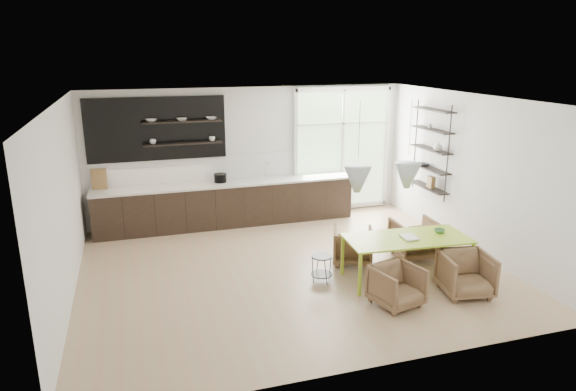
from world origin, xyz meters
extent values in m
cube|color=tan|center=(0.00, 0.00, -0.01)|extent=(7.00, 6.00, 0.01)
cube|color=silver|center=(0.00, 3.00, 1.45)|extent=(7.00, 0.02, 2.90)
cube|color=silver|center=(-3.50, 0.00, 1.45)|extent=(0.02, 6.00, 2.90)
cube|color=silver|center=(3.50, 0.00, 1.45)|extent=(0.02, 6.00, 2.90)
cube|color=white|center=(0.00, 0.00, 2.90)|extent=(7.00, 6.00, 0.01)
cube|color=#B2D1A5|center=(2.15, 2.97, 1.45)|extent=(2.20, 0.02, 2.70)
cube|color=silver|center=(2.15, 2.94, 1.45)|extent=(2.30, 0.08, 2.80)
cone|color=#B5BFC3|center=(0.95, -0.50, 1.65)|extent=(0.44, 0.44, 0.42)
cone|color=#B5BFC3|center=(1.85, -0.50, 1.65)|extent=(0.44, 0.44, 0.42)
cylinder|color=black|center=(0.95, -0.50, 2.46)|extent=(0.01, 0.01, 0.89)
cylinder|color=black|center=(1.85, -0.50, 2.46)|extent=(0.01, 0.01, 0.89)
cube|color=black|center=(-0.60, 2.67, 0.45)|extent=(5.50, 0.65, 0.90)
cube|color=silver|center=(-0.60, 2.67, 0.92)|extent=(5.54, 0.69, 0.04)
cube|color=silver|center=(-0.60, 2.98, 1.20)|extent=(5.50, 0.02, 0.55)
cube|color=black|center=(-1.95, 2.96, 2.10)|extent=(2.80, 0.06, 1.30)
cube|color=black|center=(-1.45, 2.82, 2.25)|extent=(1.60, 0.28, 0.03)
cube|color=black|center=(-1.45, 2.82, 1.80)|extent=(1.60, 0.28, 0.03)
cube|color=olive|center=(-3.15, 2.90, 1.15)|extent=(0.30, 0.10, 0.42)
cylinder|color=silver|center=(0.30, 2.77, 1.12)|extent=(0.02, 0.02, 0.40)
imported|color=white|center=(-2.05, 2.82, 2.29)|extent=(0.22, 0.22, 0.05)
imported|color=white|center=(-1.45, 2.82, 2.29)|extent=(0.22, 0.22, 0.05)
imported|color=white|center=(-0.85, 2.82, 2.29)|extent=(0.22, 0.22, 0.05)
imported|color=white|center=(-2.05, 2.82, 1.86)|extent=(0.12, 0.12, 0.10)
imported|color=white|center=(-0.85, 2.82, 1.86)|extent=(0.12, 0.12, 0.10)
cylinder|color=black|center=(-0.72, 2.74, 1.02)|extent=(0.26, 0.26, 0.16)
cube|color=black|center=(3.36, 0.60, 1.70)|extent=(0.02, 0.02, 1.90)
cube|color=black|center=(3.36, 1.80, 1.70)|extent=(0.02, 0.02, 1.90)
cube|color=black|center=(3.36, 1.20, 0.90)|extent=(0.26, 1.20, 0.02)
cube|color=black|center=(3.36, 1.20, 1.30)|extent=(0.26, 1.20, 0.02)
cube|color=black|center=(3.36, 1.20, 1.70)|extent=(0.26, 1.20, 0.02)
cube|color=black|center=(3.36, 1.20, 2.10)|extent=(0.26, 1.20, 0.03)
cube|color=black|center=(3.36, 1.20, 2.50)|extent=(0.26, 1.20, 0.03)
imported|color=white|center=(3.36, 0.95, 1.81)|extent=(0.18, 0.18, 0.19)
imported|color=#333338|center=(3.36, 1.40, 1.34)|extent=(0.22, 0.22, 0.05)
imported|color=white|center=(3.36, 1.30, 2.16)|extent=(0.10, 0.10, 0.09)
cube|color=olive|center=(3.36, 1.10, 1.03)|extent=(0.10, 0.18, 0.24)
cube|color=#A4CB29|center=(1.68, -0.92, 0.71)|extent=(2.05, 1.04, 0.03)
cube|color=#A4CB29|center=(0.70, -1.25, 0.35)|extent=(0.05, 0.05, 0.70)
cube|color=#A4CB29|center=(0.76, -0.45, 0.35)|extent=(0.05, 0.05, 0.70)
cube|color=#A4CB29|center=(2.60, -1.39, 0.35)|extent=(0.05, 0.05, 0.70)
cube|color=#A4CB29|center=(2.66, -0.58, 0.35)|extent=(0.05, 0.05, 0.70)
imported|color=brown|center=(1.13, -0.01, 0.32)|extent=(0.89, 0.90, 0.63)
imported|color=brown|center=(2.32, -0.11, 0.35)|extent=(0.79, 0.81, 0.70)
imported|color=brown|center=(1.10, -1.67, 0.30)|extent=(0.80, 0.81, 0.61)
imported|color=brown|center=(2.28, -1.67, 0.34)|extent=(0.83, 0.85, 0.67)
cylinder|color=black|center=(0.33, -0.59, 0.44)|extent=(0.33, 0.33, 0.02)
cylinder|color=black|center=(0.33, -0.59, 0.13)|extent=(0.36, 0.36, 0.02)
cylinder|color=black|center=(0.48, -0.58, 0.22)|extent=(0.01, 0.01, 0.44)
cylinder|color=black|center=(0.31, -0.44, 0.22)|extent=(0.01, 0.01, 0.44)
cylinder|color=black|center=(0.17, -0.61, 0.22)|extent=(0.01, 0.01, 0.44)
cylinder|color=black|center=(0.34, -0.75, 0.22)|extent=(0.01, 0.01, 0.44)
imported|color=white|center=(1.58, -0.94, 0.74)|extent=(0.25, 0.33, 0.03)
imported|color=#48804E|center=(2.31, -0.87, 0.76)|extent=(0.19, 0.19, 0.06)
camera|label=1|loc=(-2.47, -7.79, 3.65)|focal=32.00mm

